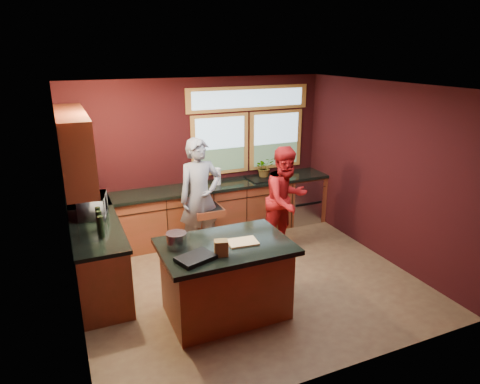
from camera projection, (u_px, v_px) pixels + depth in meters
floor at (249, 280)px, 6.10m from camera, size 4.50×4.50×0.00m
room_shell at (198, 157)px, 5.58m from camera, size 4.52×4.02×2.71m
back_counter at (219, 209)px, 7.50m from camera, size 4.50×0.64×0.93m
left_counter at (97, 251)px, 5.95m from camera, size 0.64×2.30×0.93m
island at (226, 279)px, 5.21m from camera, size 1.55×1.05×0.95m
person_grey at (200, 198)px, 6.64m from camera, size 0.71×0.49×1.88m
person_red at (286, 200)px, 6.78m from camera, size 0.97×0.83×1.73m
microwave at (93, 206)px, 5.91m from camera, size 0.45×0.59×0.29m
potted_plant at (264, 167)px, 7.68m from camera, size 0.33×0.29×0.37m
paper_towel at (217, 176)px, 7.31m from camera, size 0.12×0.12×0.28m
cutting_board at (243, 242)px, 5.09m from camera, size 0.37×0.28×0.02m
stock_pot at (177, 240)px, 4.95m from camera, size 0.24×0.24×0.18m
paper_bag at (221, 248)px, 4.76m from camera, size 0.18×0.15×0.18m
black_tray at (196, 258)px, 4.67m from camera, size 0.47×0.39×0.05m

